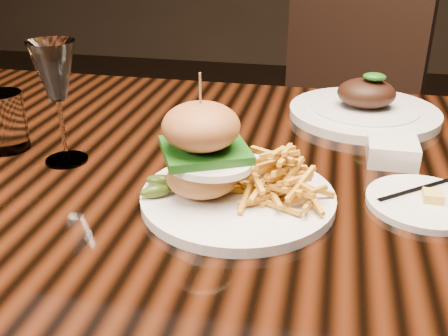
% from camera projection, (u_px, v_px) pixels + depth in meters
% --- Properties ---
extents(dining_table, '(1.60, 0.90, 0.75)m').
position_uv_depth(dining_table, '(239.00, 207.00, 0.88)').
color(dining_table, black).
rests_on(dining_table, ground).
extents(burger_plate, '(0.27, 0.27, 0.19)m').
position_uv_depth(burger_plate, '(236.00, 171.00, 0.72)').
color(burger_plate, silver).
rests_on(burger_plate, dining_table).
extents(side_saucer, '(0.16, 0.16, 0.02)m').
position_uv_depth(side_saucer, '(424.00, 202.00, 0.73)').
color(side_saucer, silver).
rests_on(side_saucer, dining_table).
extents(ramekin, '(0.09, 0.09, 0.04)m').
position_uv_depth(ramekin, '(392.00, 151.00, 0.85)').
color(ramekin, silver).
rests_on(ramekin, dining_table).
extents(wine_glass, '(0.07, 0.07, 0.20)m').
position_uv_depth(wine_glass, '(55.00, 75.00, 0.80)').
color(wine_glass, white).
rests_on(wine_glass, dining_table).
extents(water_tumbler, '(0.07, 0.07, 0.10)m').
position_uv_depth(water_tumbler, '(4.00, 122.00, 0.89)').
color(water_tumbler, white).
rests_on(water_tumbler, dining_table).
extents(far_dish, '(0.29, 0.29, 0.09)m').
position_uv_depth(far_dish, '(365.00, 109.00, 1.04)').
color(far_dish, silver).
rests_on(far_dish, dining_table).
extents(chair_far, '(0.59, 0.60, 0.95)m').
position_uv_depth(chair_far, '(336.00, 113.00, 1.69)').
color(chair_far, black).
rests_on(chair_far, ground).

